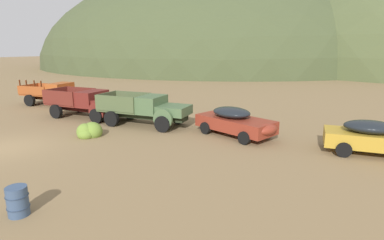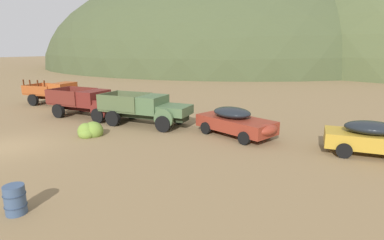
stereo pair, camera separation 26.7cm
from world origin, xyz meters
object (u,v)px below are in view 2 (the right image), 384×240
(car_rust_red, at_px, (237,122))
(oil_drum_spare, at_px, (15,200))
(truck_oxide_orange, at_px, (63,93))
(truck_weathered_green, at_px, (151,110))
(car_mustard, at_px, (380,138))
(truck_oxblood, at_px, (93,103))

(car_rust_red, distance_m, oil_drum_spare, 11.23)
(truck_oxide_orange, xyz_separation_m, car_rust_red, (16.49, 0.00, -0.18))
(oil_drum_spare, bearing_deg, car_rust_red, 82.30)
(oil_drum_spare, bearing_deg, truck_weathered_green, 111.53)
(truck_weathered_green, xyz_separation_m, car_mustard, (12.19, 1.80, -0.20))
(truck_weathered_green, distance_m, oil_drum_spare, 10.96)
(truck_weathered_green, bearing_deg, truck_oxblood, 175.42)
(truck_oxide_orange, relative_size, truck_oxblood, 1.01)
(truck_oxide_orange, relative_size, oil_drum_spare, 6.89)
(truck_oxblood, height_order, truck_weathered_green, same)
(truck_oxide_orange, height_order, truck_oxblood, truck_oxide_orange)
(truck_weathered_green, bearing_deg, truck_oxide_orange, 163.04)
(truck_oxblood, relative_size, oil_drum_spare, 6.85)
(truck_oxide_orange, bearing_deg, oil_drum_spare, -52.60)
(car_mustard, bearing_deg, truck_weathered_green, 174.36)
(truck_oxide_orange, bearing_deg, truck_oxblood, -30.54)
(car_rust_red, bearing_deg, truck_weathered_green, -158.14)
(truck_weathered_green, xyz_separation_m, oil_drum_spare, (4.02, -10.18, -0.57))
(car_mustard, bearing_deg, truck_oxide_orange, 168.08)
(truck_weathered_green, bearing_deg, car_mustard, -3.65)
(truck_weathered_green, bearing_deg, car_rust_red, -2.35)
(truck_weathered_green, height_order, car_rust_red, truck_weathered_green)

